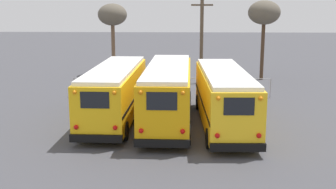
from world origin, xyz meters
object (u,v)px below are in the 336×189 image
object	(u,v)px
school_bus_1	(168,92)
school_bus_2	(224,96)
bare_tree_1	(264,14)
utility_pole	(202,38)
bare_tree_0	(112,16)
school_bus_0	(115,91)

from	to	relation	value
school_bus_1	school_bus_2	distance (m)	3.12
bare_tree_1	utility_pole	bearing A→B (deg)	-160.49
school_bus_1	school_bus_2	bearing A→B (deg)	-12.11
school_bus_1	bare_tree_0	xyz separation A→B (m)	(-5.85, 16.81, 3.76)
school_bus_0	utility_pole	distance (m)	13.24
school_bus_1	school_bus_2	xyz separation A→B (m)	(3.05, -0.66, -0.07)
bare_tree_1	school_bus_1	bearing A→B (deg)	-118.64
school_bus_0	bare_tree_1	size ratio (longest dim) A/B	1.50
school_bus_1	school_bus_0	bearing A→B (deg)	171.94
school_bus_0	school_bus_2	xyz separation A→B (m)	(6.11, -1.09, 0.00)
bare_tree_0	school_bus_0	bearing A→B (deg)	-80.30
school_bus_2	bare_tree_1	xyz separation A→B (m)	(4.74, 14.92, 4.10)
school_bus_2	utility_pole	xyz separation A→B (m)	(-0.71, 12.99, 2.17)
school_bus_2	bare_tree_0	xyz separation A→B (m)	(-8.91, 17.47, 3.83)
bare_tree_0	bare_tree_1	distance (m)	13.88
utility_pole	bare_tree_1	distance (m)	6.10
school_bus_1	school_bus_2	size ratio (longest dim) A/B	1.05
school_bus_1	bare_tree_0	distance (m)	18.19
school_bus_0	bare_tree_1	distance (m)	18.04
school_bus_1	utility_pole	distance (m)	12.72
utility_pole	bare_tree_0	world-z (taller)	utility_pole
school_bus_0	utility_pole	xyz separation A→B (m)	(5.39, 11.90, 2.17)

